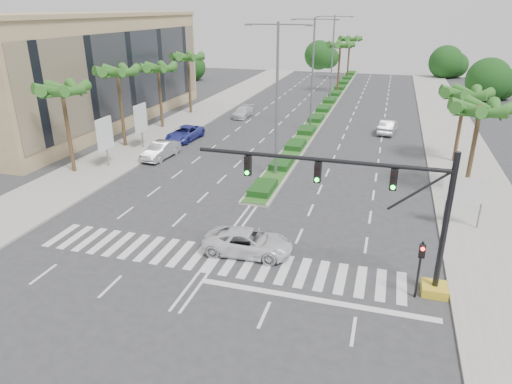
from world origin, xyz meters
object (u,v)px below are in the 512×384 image
car_crossing (248,242)px  car_parked_c (185,133)px  car_right (388,127)px  car_parked_b (161,150)px  car_parked_a (157,150)px  car_parked_d (243,112)px

car_crossing → car_parked_c: bearing=30.7°
car_parked_c → car_crossing: 24.73m
car_parked_c → car_right: size_ratio=1.13×
car_parked_b → car_parked_c: (-0.49, 6.29, -0.04)m
car_parked_a → car_parked_b: 0.51m
car_parked_b → car_right: car_parked_b is taller
car_parked_b → car_parked_c: bearing=99.3°
car_parked_c → car_crossing: car_parked_c is taller
car_parked_d → car_right: 18.09m
car_parked_a → car_parked_c: 6.17m
car_parked_a → car_right: car_right is taller
car_parked_c → car_crossing: size_ratio=1.03×
car_parked_b → car_parked_d: (1.99, 18.36, -0.12)m
car_parked_a → car_parked_c: car_parked_c is taller
car_parked_d → car_right: size_ratio=0.97×
car_crossing → car_right: car_right is taller
car_right → car_crossing: bearing=84.2°
car_parked_a → car_parked_d: (2.48, 18.24, -0.06)m
car_crossing → car_right: 30.47m
car_parked_b → car_parked_d: bearing=88.6°
car_parked_d → car_crossing: (10.95, -32.83, 0.06)m
car_parked_a → car_right: bearing=40.6°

